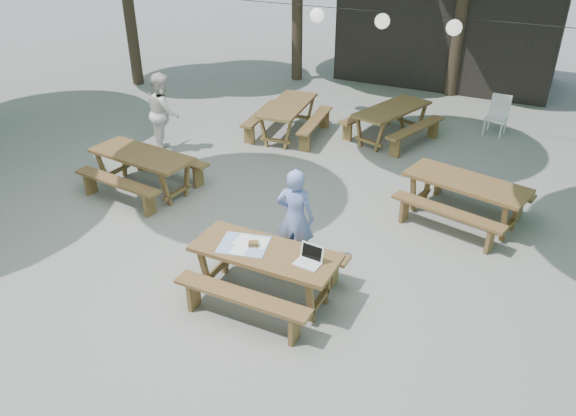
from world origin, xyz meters
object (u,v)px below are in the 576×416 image
at_px(picnic_table_nw, 144,171).
at_px(second_person, 163,112).
at_px(woman, 295,218).
at_px(plastic_chair, 495,123).
at_px(main_picnic_table, 265,273).

height_order(picnic_table_nw, second_person, second_person).
height_order(woman, second_person, second_person).
height_order(second_person, plastic_chair, second_person).
bearing_deg(picnic_table_nw, main_picnic_table, -21.14).
bearing_deg(main_picnic_table, second_person, 140.54).
relative_size(main_picnic_table, woman, 1.28).
height_order(main_picnic_table, woman, woman).
xyz_separation_m(picnic_table_nw, second_person, (-0.83, 1.78, 0.46)).
bearing_deg(main_picnic_table, plastic_chair, 75.89).
bearing_deg(plastic_chair, picnic_table_nw, -125.71).
height_order(woman, plastic_chair, woman).
relative_size(woman, second_person, 0.93).
height_order(main_picnic_table, picnic_table_nw, same).
height_order(main_picnic_table, plastic_chair, plastic_chair).
bearing_deg(woman, picnic_table_nw, -23.71).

